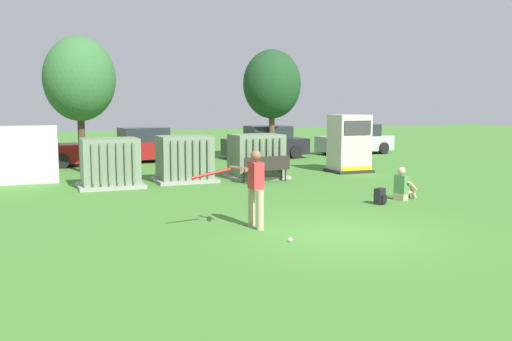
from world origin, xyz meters
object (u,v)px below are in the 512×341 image
generator_enclosure (349,144)px  parked_car_left_of_center (141,146)px  transformer_mid_west (185,159)px  batter (253,185)px  parked_car_rightmost (355,140)px  backpack (380,197)px  parked_car_right_of_center (266,143)px  seated_spectator (403,187)px  transformer_west (110,163)px  sports_ball (290,240)px  parked_car_leftmost (29,150)px  park_bench (266,167)px  transformer_mid_east (256,157)px

generator_enclosure → parked_car_left_of_center: bearing=135.5°
transformer_mid_west → generator_enclosure: bearing=2.7°
batter → generator_enclosure: bearing=48.2°
generator_enclosure → parked_car_rightmost: (4.57, 6.95, -0.38)m
generator_enclosure → backpack: size_ratio=5.23×
parked_car_right_of_center → seated_spectator: bearing=-95.1°
seated_spectator → parked_car_left_of_center: (-5.05, 13.31, 0.38)m
batter → transformer_mid_west: bearing=86.4°
transformer_west → sports_ball: 9.29m
parked_car_right_of_center → parked_car_leftmost: bearing=-178.6°
backpack → parked_car_left_of_center: 14.28m
transformer_west → parked_car_leftmost: 7.54m
transformer_west → parked_car_leftmost: bearing=109.3°
sports_ball → backpack: 5.07m
park_bench → sports_ball: park_bench is taller
parked_car_left_of_center → parked_car_right_of_center: same height
park_bench → batter: size_ratio=1.05×
sports_ball → parked_car_right_of_center: (6.31, 16.35, 0.71)m
parked_car_right_of_center → parked_car_rightmost: size_ratio=0.95×
park_bench → parked_car_leftmost: bearing=134.2°
backpack → park_bench: bearing=103.5°
transformer_west → generator_enclosure: 9.54m
batter → transformer_mid_east: bearing=67.8°
parked_car_left_of_center → seated_spectator: bearing=-69.2°
parked_car_right_of_center → parked_car_rightmost: same height
parked_car_rightmost → sports_ball: bearing=-125.1°
transformer_mid_east → parked_car_rightmost: 11.39m
transformer_mid_west → parked_car_rightmost: same height
sports_ball → parked_car_left_of_center: parked_car_left_of_center is taller
backpack → parked_car_left_of_center: size_ratio=0.10×
seated_spectator → parked_car_right_of_center: bearing=84.9°
transformer_mid_east → sports_ball: bearing=-107.8°
generator_enclosure → seated_spectator: (-2.02, -6.37, -0.76)m
transformer_mid_east → backpack: 6.51m
parked_car_leftmost → backpack: bearing=-55.7°
transformer_mid_west → parked_car_leftmost: size_ratio=0.50×
transformer_west → park_bench: 5.29m
transformer_west → parked_car_left_of_center: (2.44, 7.69, -0.04)m
transformer_mid_east → park_bench: size_ratio=1.15×
transformer_west → parked_car_left_of_center: size_ratio=0.48×
park_bench → backpack: 5.33m
transformer_west → generator_enclosure: (9.51, 0.75, 0.35)m
transformer_mid_east → parked_car_rightmost: (8.73, 7.31, -0.04)m
transformer_west → parked_car_right_of_center: same height
backpack → parked_car_rightmost: size_ratio=0.10×
batter → parked_car_leftmost: bearing=107.6°
transformer_mid_west → parked_car_leftmost: bearing=127.5°
transformer_mid_east → parked_car_left_of_center: same height
park_bench → parked_car_leftmost: size_ratio=0.43×
parked_car_leftmost → generator_enclosure: bearing=-27.9°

